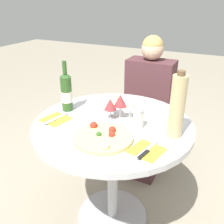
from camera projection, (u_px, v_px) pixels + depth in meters
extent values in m
plane|color=#9E937F|center=(113.00, 216.00, 1.83)|extent=(12.00, 12.00, 0.00)
cylinder|color=#B2B2B7|center=(113.00, 215.00, 1.82)|extent=(0.49, 0.49, 0.02)
cylinder|color=#B2B2B7|center=(113.00, 174.00, 1.67)|extent=(0.07, 0.07, 0.72)
cylinder|color=silver|center=(113.00, 125.00, 1.51)|extent=(0.96, 0.96, 0.04)
cylinder|color=slate|center=(145.00, 159.00, 2.45)|extent=(0.36, 0.36, 0.01)
cylinder|color=slate|center=(146.00, 141.00, 2.36)|extent=(0.06, 0.06, 0.44)
cube|color=slate|center=(148.00, 119.00, 2.26)|extent=(0.40, 0.40, 0.03)
cube|color=slate|center=(156.00, 90.00, 2.32)|extent=(0.40, 0.02, 0.40)
cube|color=#512D33|center=(140.00, 148.00, 2.22)|extent=(0.33, 0.33, 0.47)
cube|color=#512D33|center=(150.00, 90.00, 2.14)|extent=(0.39, 0.21, 0.52)
sphere|color=#DBB293|center=(153.00, 49.00, 1.99)|extent=(0.18, 0.18, 0.18)
sphere|color=tan|center=(153.00, 46.00, 1.98)|extent=(0.17, 0.17, 0.17)
cylinder|color=#E5C17F|center=(103.00, 137.00, 1.32)|extent=(0.32, 0.32, 0.02)
sphere|color=#B22D1E|center=(112.00, 134.00, 1.31)|extent=(0.04, 0.04, 0.04)
sphere|color=#B22D1E|center=(94.00, 125.00, 1.40)|extent=(0.04, 0.04, 0.04)
sphere|color=beige|center=(105.00, 146.00, 1.21)|extent=(0.04, 0.04, 0.04)
sphere|color=#336B28|center=(99.00, 134.00, 1.32)|extent=(0.03, 0.03, 0.03)
sphere|color=#B22D1E|center=(112.00, 130.00, 1.35)|extent=(0.04, 0.04, 0.04)
cylinder|color=#2D5623|center=(67.00, 94.00, 1.61)|extent=(0.07, 0.07, 0.23)
cone|color=#2D5623|center=(65.00, 75.00, 1.56)|extent=(0.07, 0.07, 0.02)
cylinder|color=#2D5623|center=(64.00, 67.00, 1.54)|extent=(0.03, 0.03, 0.08)
cylinder|color=silver|center=(67.00, 96.00, 1.62)|extent=(0.07, 0.07, 0.07)
cylinder|color=tan|center=(177.00, 107.00, 1.28)|extent=(0.08, 0.08, 0.34)
cylinder|color=brown|center=(181.00, 73.00, 1.21)|extent=(0.04, 0.04, 0.02)
cylinder|color=silver|center=(138.00, 120.00, 1.42)|extent=(0.06, 0.06, 0.09)
cylinder|color=#B2B2B7|center=(139.00, 111.00, 1.40)|extent=(0.06, 0.06, 0.02)
cylinder|color=silver|center=(130.00, 117.00, 1.55)|extent=(0.06, 0.06, 0.00)
cylinder|color=silver|center=(130.00, 112.00, 1.54)|extent=(0.01, 0.01, 0.06)
cone|color=beige|center=(130.00, 102.00, 1.51)|extent=(0.07, 0.07, 0.07)
cylinder|color=silver|center=(115.00, 114.00, 1.59)|extent=(0.06, 0.06, 0.00)
cylinder|color=silver|center=(115.00, 109.00, 1.58)|extent=(0.01, 0.01, 0.06)
cone|color=beige|center=(115.00, 99.00, 1.55)|extent=(0.07, 0.07, 0.08)
cylinder|color=silver|center=(120.00, 118.00, 1.55)|extent=(0.06, 0.06, 0.00)
cylinder|color=silver|center=(120.00, 112.00, 1.53)|extent=(0.01, 0.01, 0.08)
cone|color=#9E383D|center=(120.00, 100.00, 1.50)|extent=(0.08, 0.08, 0.07)
cylinder|color=silver|center=(110.00, 119.00, 1.54)|extent=(0.06, 0.06, 0.00)
cylinder|color=silver|center=(110.00, 114.00, 1.52)|extent=(0.01, 0.01, 0.06)
cone|color=#9E383D|center=(110.00, 104.00, 1.50)|extent=(0.07, 0.07, 0.07)
cube|color=yellow|center=(56.00, 119.00, 1.53)|extent=(0.18, 0.18, 0.00)
cube|color=silver|center=(56.00, 118.00, 1.53)|extent=(0.06, 0.19, 0.00)
cube|color=silver|center=(51.00, 121.00, 1.49)|extent=(0.04, 0.09, 0.00)
cube|color=yellow|center=(147.00, 150.00, 1.22)|extent=(0.18, 0.18, 0.00)
cube|color=silver|center=(147.00, 150.00, 1.22)|extent=(0.06, 0.19, 0.00)
cube|color=black|center=(143.00, 154.00, 1.18)|extent=(0.04, 0.09, 0.00)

